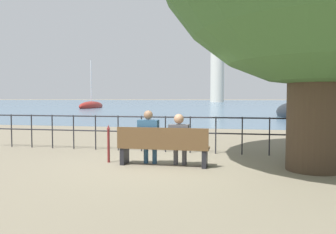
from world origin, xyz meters
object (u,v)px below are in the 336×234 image
Objects in this scene: sailboat_0 at (295,112)px; harbor_lighthouse at (217,74)px; closed_umbrella at (109,141)px; seated_person_right at (179,137)px; park_bench at (163,147)px; sailboat_2 at (91,106)px; seated_person_left at (149,135)px.

harbor_lighthouse is (-12.44, 106.73, 11.30)m from sailboat_0.
closed_umbrella is 0.04× the size of harbor_lighthouse.
seated_person_right is 1.31× the size of closed_umbrella.
park_bench is 22.42m from sailboat_0.
harbor_lighthouse is (-4.61, 128.06, 11.18)m from closed_umbrella.
sailboat_2 is (-21.27, 41.99, -0.11)m from park_bench.
park_bench is at bearing -167.56° from seated_person_right.
sailboat_2 reaches higher than seated_person_left.
closed_umbrella is (-1.75, 0.07, -0.16)m from seated_person_right.
park_bench is at bearing -87.32° from harbor_lighthouse.
sailboat_2 is at bearing -100.04° from harbor_lighthouse.
sailboat_0 is (6.08, 21.40, -0.27)m from seated_person_right.
seated_person_right is at bearing 12.44° from park_bench.
seated_person_left reaches higher than seated_person_right.
sailboat_2 is (-21.63, 41.91, -0.33)m from seated_person_right.
park_bench is 128.84m from harbor_lighthouse.
closed_umbrella is at bearing 173.84° from park_bench.
seated_person_right is 0.15× the size of sailboat_2.
sailboat_0 is (6.80, 21.40, -0.30)m from seated_person_left.
harbor_lighthouse reaches higher than park_bench.
seated_person_left is 1.06× the size of seated_person_right.
sailboat_0 is 34.47m from sailboat_2.
closed_umbrella is 128.63m from harbor_lighthouse.
sailboat_0 is at bearing 72.37° from seated_person_left.
sailboat_0 is 0.46× the size of harbor_lighthouse.
seated_person_left is at bearing -64.02° from sailboat_2.
park_bench is at bearing -6.16° from closed_umbrella.
seated_person_left is at bearing -116.71° from sailboat_0.
sailboat_2 is at bearing 117.30° from seated_person_right.
seated_person_right is at bearing -114.94° from sailboat_0.
park_bench is 47.07m from sailboat_2.
park_bench is 0.08× the size of harbor_lighthouse.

